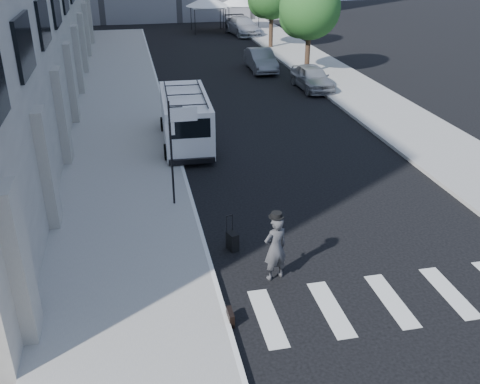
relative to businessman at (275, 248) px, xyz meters
name	(u,v)px	position (x,y,z in m)	size (l,w,h in m)	color
ground	(275,248)	(0.40, 1.44, -0.92)	(120.00, 120.00, 0.00)	black
sidewalk_left	(120,102)	(-3.85, 17.44, -0.85)	(4.50, 48.00, 0.15)	gray
sidewalk_right	(327,73)	(9.40, 21.44, -0.85)	(4.00, 56.00, 0.15)	gray
sign_pole	(178,131)	(-1.96, 4.64, 1.73)	(1.03, 0.07, 3.50)	black
tree_near	(307,10)	(7.90, 21.59, 3.05)	(3.80, 3.83, 6.03)	black
tent_left	(208,1)	(4.40, 39.44, 1.79)	(4.00, 4.00, 3.20)	black
tent_right	(241,0)	(7.60, 39.94, 1.79)	(4.00, 4.00, 3.20)	black
businessman	(275,248)	(0.00, 0.00, 0.00)	(0.67, 0.44, 1.84)	#3E3D40
briefcase	(230,317)	(-1.50, -1.56, -0.75)	(0.12, 0.44, 0.34)	black
suitcase	(232,241)	(-0.82, 1.61, -0.64)	(0.35, 0.43, 1.06)	black
cargo_van	(185,118)	(-1.09, 10.58, 0.22)	(2.22, 5.85, 2.19)	white
parked_car_a	(312,77)	(7.19, 18.01, -0.22)	(1.66, 4.13, 1.41)	gray
parked_car_b	(261,60)	(5.40, 23.22, -0.21)	(1.49, 4.28, 1.41)	slate
parked_car_c	(243,26)	(7.20, 37.21, -0.15)	(2.16, 5.31, 1.54)	#B3B6BC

